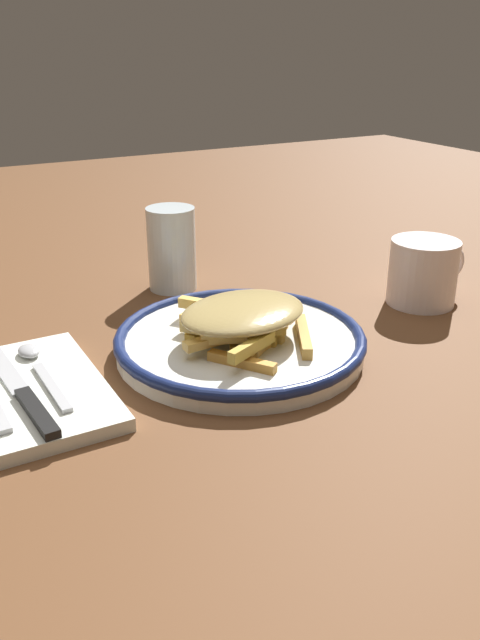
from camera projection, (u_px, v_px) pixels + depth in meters
ground_plane at (240, 352)px, 0.74m from camera, size 2.60×2.60×0.00m
plate at (240, 341)px, 0.73m from camera, size 0.28×0.28×0.03m
fries_heap at (244, 319)px, 0.72m from camera, size 0.16×0.19×0.04m
napkin at (19, 395)px, 0.64m from camera, size 0.16×0.21×0.01m
knife at (23, 394)px, 0.62m from camera, size 0.03×0.21×0.01m
spoon at (37, 364)px, 0.67m from camera, size 0.02×0.15×0.01m
water_glass at (172, 249)px, 0.90m from camera, size 0.07×0.07×0.11m
coffee_mug at (424, 272)px, 0.86m from camera, size 0.12×0.09×0.09m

